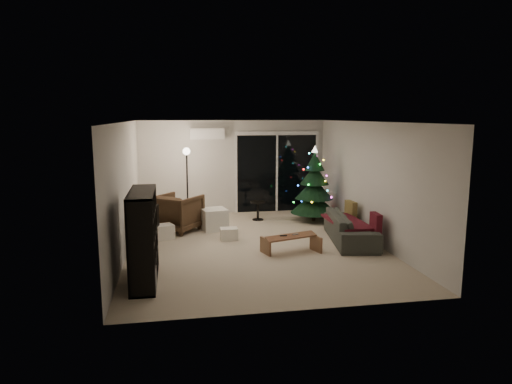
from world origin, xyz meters
TOP-DOWN VIEW (x-y plane):
  - room at (0.46, 1.49)m, footprint 6.50×7.51m
  - bookshelf at (-2.25, -1.73)m, footprint 0.56×1.50m
  - media_cabinet at (-2.25, 0.23)m, footprint 0.68×1.30m
  - stereo at (-2.25, 0.23)m, footprint 0.39×0.46m
  - armchair at (-1.52, 1.46)m, footprint 1.29×1.29m
  - ottoman at (-0.69, 1.41)m, footprint 0.64×0.64m
  - cardboard_box_a at (-1.85, 0.79)m, footprint 0.53×0.47m
  - cardboard_box_b at (-0.46, 0.48)m, footprint 0.37×0.28m
  - side_table at (0.49, 2.23)m, footprint 0.48×0.48m
  - floor_lamp at (-1.27, 2.21)m, footprint 0.29×0.29m
  - sofa at (2.05, -0.11)m, footprint 1.12×2.15m
  - sofa_throw at (1.95, -0.11)m, footprint 0.64×1.47m
  - cushion_a at (2.30, 0.54)m, footprint 0.15×0.40m
  - cushion_b at (2.30, -0.76)m, footprint 0.14×0.40m
  - coffee_table at (0.62, -0.65)m, footprint 1.13×0.68m
  - remote_a at (0.47, -0.65)m, footprint 0.13×0.04m
  - remote_b at (0.72, -0.60)m, footprint 0.13×0.08m
  - christmas_tree at (1.86, 1.88)m, footprint 1.45×1.45m

SIDE VIEW (x-z plane):
  - cardboard_box_b at x=-0.46m, z-range 0.00..0.26m
  - cardboard_box_a at x=-1.85m, z-range 0.00..0.31m
  - coffee_table at x=0.62m, z-range 0.00..0.34m
  - side_table at x=0.49m, z-range 0.00..0.47m
  - ottoman at x=-0.69m, z-range 0.00..0.49m
  - sofa at x=2.05m, z-range 0.00..0.60m
  - remote_a at x=0.47m, z-range 0.34..0.36m
  - remote_b at x=0.72m, z-range 0.34..0.36m
  - media_cabinet at x=-2.25m, z-range 0.00..0.77m
  - armchair at x=-1.52m, z-range 0.00..0.85m
  - sofa_throw at x=1.95m, z-range 0.41..0.46m
  - cushion_a at x=2.30m, z-range 0.34..0.74m
  - cushion_b at x=2.30m, z-range 0.34..0.74m
  - bookshelf at x=-2.25m, z-range 0.00..1.46m
  - stereo at x=-2.25m, z-range 0.77..0.93m
  - floor_lamp at x=-1.27m, z-range 0.00..1.80m
  - christmas_tree at x=1.86m, z-range 0.00..1.89m
  - room at x=0.46m, z-range -0.28..2.32m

